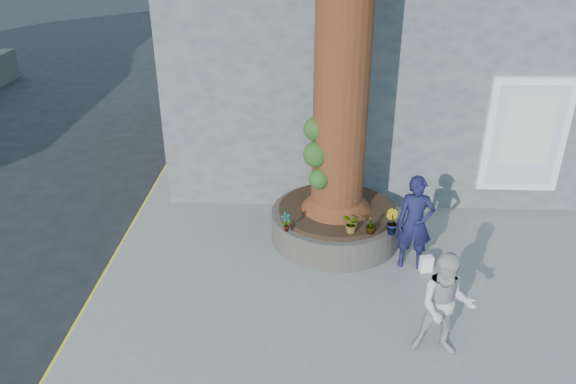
{
  "coord_description": "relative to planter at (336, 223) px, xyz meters",
  "views": [
    {
      "loc": [
        0.29,
        -6.77,
        5.44
      ],
      "look_at": [
        -0.04,
        1.52,
        1.25
      ],
      "focal_mm": 35.0,
      "sensor_mm": 36.0,
      "label": 1
    }
  ],
  "objects": [
    {
      "name": "planter",
      "position": [
        0.0,
        0.0,
        0.0
      ],
      "size": [
        2.3,
        2.3,
        0.6
      ],
      "color": "black",
      "rests_on": "pavement"
    },
    {
      "name": "plant_b",
      "position": [
        0.85,
        -0.85,
        0.52
      ],
      "size": [
        0.31,
        0.31,
        0.42
      ],
      "primitive_type": "imported",
      "rotation": [
        0.0,
        0.0,
        2.08
      ],
      "color": "gray",
      "rests_on": "planter"
    },
    {
      "name": "yellow_line",
      "position": [
        -3.85,
        -1.0,
        -0.41
      ],
      "size": [
        0.1,
        30.0,
        0.01
      ],
      "primitive_type": "cube",
      "color": "yellow",
      "rests_on": "ground"
    },
    {
      "name": "stone_shop",
      "position": [
        1.7,
        5.2,
        2.75
      ],
      "size": [
        10.3,
        8.3,
        6.3
      ],
      "color": "#505355",
      "rests_on": "ground"
    },
    {
      "name": "ground",
      "position": [
        -0.8,
        -2.0,
        -0.41
      ],
      "size": [
        120.0,
        120.0,
        0.0
      ],
      "primitive_type": "plane",
      "color": "black",
      "rests_on": "ground"
    },
    {
      "name": "plant_c",
      "position": [
        0.53,
        -0.85,
        0.46
      ],
      "size": [
        0.24,
        0.24,
        0.3
      ],
      "primitive_type": "imported",
      "rotation": [
        0.0,
        0.0,
        3.9
      ],
      "color": "gray",
      "rests_on": "planter"
    },
    {
      "name": "pavement",
      "position": [
        0.7,
        -1.0,
        -0.35
      ],
      "size": [
        9.0,
        8.0,
        0.12
      ],
      "primitive_type": "cube",
      "color": "slate",
      "rests_on": "ground"
    },
    {
      "name": "plant_a",
      "position": [
        -0.85,
        -0.85,
        0.48
      ],
      "size": [
        0.21,
        0.2,
        0.34
      ],
      "primitive_type": "imported",
      "rotation": [
        0.0,
        0.0,
        0.61
      ],
      "color": "gray",
      "rests_on": "planter"
    },
    {
      "name": "shopping_bag",
      "position": [
        1.45,
        -1.04,
        -0.15
      ],
      "size": [
        0.22,
        0.15,
        0.28
      ],
      "primitive_type": "cube",
      "rotation": [
        0.0,
        0.0,
        0.18
      ],
      "color": "white",
      "rests_on": "pavement"
    },
    {
      "name": "man",
      "position": [
        1.22,
        -0.87,
        0.51
      ],
      "size": [
        0.63,
        0.45,
        1.61
      ],
      "primitive_type": "imported",
      "rotation": [
        0.0,
        0.0,
        -0.12
      ],
      "color": "#151438",
      "rests_on": "pavement"
    },
    {
      "name": "woman",
      "position": [
        1.29,
        -2.9,
        0.46
      ],
      "size": [
        0.8,
        0.66,
        1.51
      ],
      "primitive_type": "imported",
      "rotation": [
        0.0,
        0.0,
        -0.13
      ],
      "color": "#B5B2AE",
      "rests_on": "pavement"
    },
    {
      "name": "plant_d",
      "position": [
        0.22,
        -0.85,
        0.47
      ],
      "size": [
        0.36,
        0.38,
        0.33
      ],
      "primitive_type": "imported",
      "rotation": [
        0.0,
        0.0,
        5.14
      ],
      "color": "gray",
      "rests_on": "planter"
    }
  ]
}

